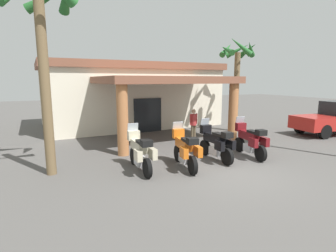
{
  "coord_description": "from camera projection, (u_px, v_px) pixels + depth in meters",
  "views": [
    {
      "loc": [
        -5.86,
        -7.1,
        3.21
      ],
      "look_at": [
        -0.91,
        3.42,
        1.2
      ],
      "focal_mm": 28.47,
      "sensor_mm": 36.0,
      "label": 1
    }
  ],
  "objects": [
    {
      "name": "pickup_truck_red",
      "position": [
        336.0,
        119.0,
        15.93
      ],
      "size": [
        5.37,
        2.44,
        1.95
      ],
      "rotation": [
        0.0,
        0.0,
        -0.11
      ],
      "color": "black",
      "rests_on": "ground_plane"
    },
    {
      "name": "pedestrian",
      "position": [
        193.0,
        123.0,
        14.13
      ],
      "size": [
        0.52,
        0.32,
        1.69
      ],
      "rotation": [
        0.0,
        0.0,
        1.82
      ],
      "color": "brown",
      "rests_on": "ground_plane"
    },
    {
      "name": "motel_building",
      "position": [
        131.0,
        94.0,
        19.07
      ],
      "size": [
        12.26,
        11.84,
        4.34
      ],
      "rotation": [
        0.0,
        0.0,
        0.04
      ],
      "color": "silver",
      "rests_on": "ground_plane"
    },
    {
      "name": "palm_tree_near_portico",
      "position": [
        237.0,
        64.0,
        16.34
      ],
      "size": [
        2.24,
        2.37,
        5.74
      ],
      "color": "brown",
      "rests_on": "ground_plane"
    },
    {
      "name": "motorcycle_maroon",
      "position": [
        250.0,
        140.0,
        11.22
      ],
      "size": [
        0.82,
        2.21,
        1.61
      ],
      "rotation": [
        0.0,
        0.0,
        1.42
      ],
      "color": "black",
      "rests_on": "ground_plane"
    },
    {
      "name": "motorcycle_orange",
      "position": [
        185.0,
        149.0,
        9.75
      ],
      "size": [
        0.82,
        2.21,
        1.61
      ],
      "rotation": [
        0.0,
        0.0,
        1.42
      ],
      "color": "black",
      "rests_on": "ground_plane"
    },
    {
      "name": "ground_plane",
      "position": [
        233.0,
        173.0,
        9.33
      ],
      "size": [
        80.0,
        80.0,
        0.0
      ],
      "primitive_type": "plane",
      "color": "#514F4C"
    },
    {
      "name": "motorcycle_black",
      "position": [
        216.0,
        143.0,
        10.72
      ],
      "size": [
        0.7,
        2.21,
        1.61
      ],
      "rotation": [
        0.0,
        0.0,
        1.57
      ],
      "color": "black",
      "rests_on": "ground_plane"
    },
    {
      "name": "motorcycle_cream",
      "position": [
        140.0,
        152.0,
        9.42
      ],
      "size": [
        0.71,
        2.21,
        1.61
      ],
      "rotation": [
        0.0,
        0.0,
        1.54
      ],
      "color": "black",
      "rests_on": "ground_plane"
    },
    {
      "name": "palm_tree_roadside",
      "position": [
        42.0,
        26.0,
        8.42
      ],
      "size": [
        2.48,
        2.58,
        6.73
      ],
      "color": "brown",
      "rests_on": "ground_plane"
    }
  ]
}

